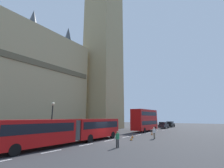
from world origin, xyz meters
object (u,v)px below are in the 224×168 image
(traffic_cone_middle, at_px, (133,136))
(street_lamp, at_px, (52,118))
(articulated_bus, at_px, (72,129))
(double_decker_bus, at_px, (145,119))
(traffic_cone_west, at_px, (131,138))
(sedan_trailing, at_px, (170,124))
(traffic_cone_east, at_px, (152,133))
(pedestrian_near_cones, at_px, (117,139))
(clock_tower, at_px, (104,4))
(sedan_lead, at_px, (163,125))
(pedestrian_by_kerb, at_px, (154,132))

(traffic_cone_middle, bearing_deg, street_lamp, 138.00)
(articulated_bus, bearing_deg, double_decker_bus, 0.01)
(traffic_cone_west, bearing_deg, sedan_trailing, 7.18)
(traffic_cone_east, bearing_deg, pedestrian_near_cones, -172.58)
(clock_tower, distance_m, sedan_lead, 43.40)
(pedestrian_by_kerb, bearing_deg, clock_tower, 56.58)
(double_decker_bus, bearing_deg, sedan_trailing, -0.15)
(articulated_bus, distance_m, sedan_lead, 34.25)
(traffic_cone_east, xyz_separation_m, pedestrian_near_cones, (-14.48, -1.89, 0.63))
(street_lamp, distance_m, pedestrian_near_cones, 10.74)
(sedan_lead, distance_m, pedestrian_by_kerb, 24.60)
(traffic_cone_east, bearing_deg, double_decker_bus, 32.80)
(articulated_bus, height_order, traffic_cone_east, articulated_bus)
(clock_tower, relative_size, traffic_cone_west, 132.90)
(sedan_trailing, distance_m, traffic_cone_west, 35.54)
(traffic_cone_east, bearing_deg, articulated_bus, 165.29)
(traffic_cone_west, distance_m, street_lamp, 11.52)
(clock_tower, bearing_deg, street_lamp, -158.16)
(articulated_bus, height_order, sedan_lead, articulated_bus)
(sedan_lead, distance_m, traffic_cone_middle, 25.27)
(pedestrian_near_cones, bearing_deg, articulated_bus, 100.49)
(pedestrian_near_cones, bearing_deg, traffic_cone_east, 7.42)
(sedan_trailing, xyz_separation_m, traffic_cone_middle, (-33.00, -3.44, -0.63))
(pedestrian_by_kerb, bearing_deg, traffic_cone_middle, 112.63)
(sedan_lead, xyz_separation_m, pedestrian_by_kerb, (-23.81, -6.20, -0.00))
(sedan_lead, bearing_deg, sedan_trailing, 1.84)
(traffic_cone_east, bearing_deg, pedestrian_by_kerb, -154.95)
(pedestrian_near_cones, bearing_deg, double_decker_bus, 16.02)
(street_lamp, bearing_deg, sedan_lead, -8.07)
(articulated_bus, distance_m, street_lamp, 4.70)
(articulated_bus, distance_m, pedestrian_near_cones, 6.14)
(clock_tower, bearing_deg, sedan_trailing, -37.63)
(clock_tower, xyz_separation_m, traffic_cone_east, (-8.37, -18.09, -40.30))
(traffic_cone_middle, bearing_deg, traffic_cone_west, -156.08)
(sedan_trailing, xyz_separation_m, traffic_cone_east, (-26.59, -4.04, -0.63))
(traffic_cone_east, bearing_deg, sedan_lead, 11.48)
(articulated_bus, xyz_separation_m, traffic_cone_east, (15.59, -4.09, -1.46))
(articulated_bus, distance_m, traffic_cone_middle, 9.93)
(traffic_cone_middle, height_order, street_lamp, street_lamp)
(articulated_bus, bearing_deg, sedan_lead, -0.51)
(double_decker_bus, xyz_separation_m, pedestrian_by_kerb, (-11.51, -6.51, -1.80))
(clock_tower, bearing_deg, traffic_cone_middle, -130.21)
(clock_tower, xyz_separation_m, pedestrian_by_kerb, (-13.53, -20.50, -39.67))
(sedan_trailing, xyz_separation_m, pedestrian_near_cones, (-41.07, -5.93, -0.00))
(traffic_cone_west, xyz_separation_m, street_lamp, (-6.63, 9.00, 2.77))
(sedan_lead, height_order, traffic_cone_east, sedan_lead)
(clock_tower, distance_m, pedestrian_near_cones, 49.95)
(traffic_cone_middle, relative_size, pedestrian_by_kerb, 0.34)
(traffic_cone_west, bearing_deg, pedestrian_by_kerb, -29.86)
(double_decker_bus, distance_m, traffic_cone_middle, 13.46)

